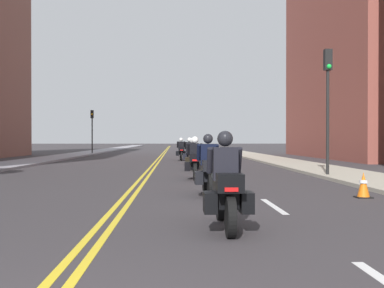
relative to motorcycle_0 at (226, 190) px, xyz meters
The scene contains 16 objects.
ground_plane 42.74m from the motorcycle_0, 92.68° to the left, with size 264.00×264.00×0.00m, color #363134.
sidewalk_left 43.87m from the motorcycle_0, 103.33° to the left, with size 2.90×144.00×0.12m, color gray.
sidewalk_right 43.13m from the motorcycle_0, 81.84° to the left, with size 2.90×144.00×0.12m, color #A9A18F.
centreline_yellow_inner 42.75m from the motorcycle_0, 92.84° to the left, with size 0.12×132.00×0.01m, color yellow.
centreline_yellow_outer 42.73m from the motorcycle_0, 92.52° to the left, with size 0.12×132.00×0.01m, color yellow.
lane_dashes_white 23.73m from the motorcycle_0, 86.77° to the left, with size 0.14×56.40×0.01m.
building_right_1 34.63m from the motorcycle_0, 65.75° to the left, with size 6.31×20.70×19.55m.
motorcycle_0 is the anchor object (origin of this frame).
motorcycle_1 4.79m from the motorcycle_0, 89.31° to the left, with size 0.77×2.15×1.61m.
motorcycle_2 9.93m from the motorcycle_0, 90.44° to the left, with size 0.77×2.22×1.58m.
motorcycle_3 15.03m from the motorcycle_0, 89.87° to the left, with size 0.77×2.25×1.56m.
motorcycle_4 20.55m from the motorcycle_0, 89.86° to the left, with size 0.78×2.21×1.59m.
motorcycle_5 25.72m from the motorcycle_0, 90.84° to the left, with size 0.77×2.12×1.61m.
traffic_cone_0 5.66m from the motorcycle_0, 46.33° to the left, with size 0.38×0.38×0.64m.
traffic_light_near 11.97m from the motorcycle_0, 64.21° to the left, with size 0.28×0.38×4.94m.
traffic_light_far 41.34m from the motorcycle_0, 102.69° to the left, with size 0.28×0.38×4.41m.
Camera 1 is at (1.17, -2.37, 1.45)m, focal length 44.68 mm.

